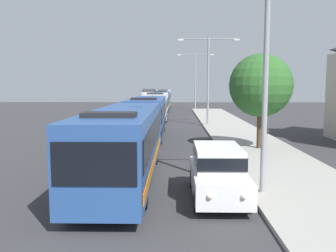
{
  "coord_description": "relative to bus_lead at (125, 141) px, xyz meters",
  "views": [
    {
      "loc": [
        0.86,
        -5.12,
        4.11
      ],
      "look_at": [
        0.46,
        15.07,
        1.82
      ],
      "focal_mm": 39.16,
      "sensor_mm": 36.0,
      "label": 1
    }
  ],
  "objects": [
    {
      "name": "roadside_tree",
      "position": [
        7.42,
        7.35,
        2.36
      ],
      "size": [
        3.9,
        3.9,
        5.86
      ],
      "color": "#4C3823",
      "rests_on": "sidewalk"
    },
    {
      "name": "box_truck_oncoming",
      "position": [
        -3.3,
        60.26,
        0.02
      ],
      "size": [
        2.35,
        8.36,
        3.15
      ],
      "color": "white",
      "rests_on": "ground_plane"
    },
    {
      "name": "white_suv",
      "position": [
        3.7,
        -2.43,
        -0.66
      ],
      "size": [
        1.86,
        4.71,
        1.9
      ],
      "color": "white",
      "rests_on": "ground_plane"
    },
    {
      "name": "streetlamp_near",
      "position": [
        5.4,
        -2.11,
        3.52
      ],
      "size": [
        5.3,
        0.28,
        8.35
      ],
      "color": "gray",
      "rests_on": "sidewalk"
    },
    {
      "name": "bus_fourth_in_line",
      "position": [
        -0.0,
        40.06,
        -0.0
      ],
      "size": [
        2.58,
        10.79,
        3.21
      ],
      "color": "#284C8C",
      "rests_on": "ground_plane"
    },
    {
      "name": "bus_middle",
      "position": [
        -0.0,
        27.24,
        -0.0
      ],
      "size": [
        2.58,
        10.57,
        3.21
      ],
      "color": "silver",
      "rests_on": "ground_plane"
    },
    {
      "name": "streetlamp_far",
      "position": [
        5.4,
        44.14,
        3.87
      ],
      "size": [
        5.8,
        0.28,
        8.93
      ],
      "color": "gray",
      "rests_on": "sidewalk"
    },
    {
      "name": "bus_lead",
      "position": [
        0.0,
        0.0,
        0.0
      ],
      "size": [
        2.58,
        11.81,
        3.21
      ],
      "color": "#284C8C",
      "rests_on": "ground_plane"
    },
    {
      "name": "bus_rear",
      "position": [
        -0.0,
        52.74,
        -0.0
      ],
      "size": [
        2.58,
        11.07,
        3.21
      ],
      "color": "silver",
      "rests_on": "ground_plane"
    },
    {
      "name": "streetlamp_mid",
      "position": [
        5.4,
        21.02,
        3.69
      ],
      "size": [
        6.01,
        0.28,
        8.56
      ],
      "color": "gray",
      "rests_on": "sidewalk"
    },
    {
      "name": "bus_second_in_line",
      "position": [
        0.0,
        13.42,
        0.0
      ],
      "size": [
        2.58,
        12.14,
        3.21
      ],
      "color": "#284C8C",
      "rests_on": "ground_plane"
    }
  ]
}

